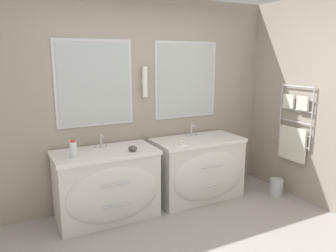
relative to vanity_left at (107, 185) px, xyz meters
The scene contains 10 objects.
wall_back 1.12m from the vanity_left, 36.14° to the left, with size 5.44×0.14×2.60m.
wall_right 2.69m from the vanity_left, 12.14° to the right, with size 0.13×3.45×2.60m.
vanity_left is the anchor object (origin of this frame).
vanity_right 1.25m from the vanity_left, ahead, with size 1.17×0.68×0.81m.
faucet_left 0.51m from the vanity_left, 90.00° to the left, with size 0.17×0.11×0.16m.
faucet_right 1.35m from the vanity_left, ahead, with size 0.17×0.11×0.16m.
toiletry_bottle 0.62m from the vanity_left, behind, with size 0.07×0.07×0.19m.
amenity_bowl 0.53m from the vanity_left, 22.81° to the right, with size 0.10×0.10×0.06m.
soap_dish 1.03m from the vanity_left, ahead, with size 0.10×0.07×0.04m.
waste_bin 2.29m from the vanity_left, 10.87° to the right, with size 0.18×0.18×0.23m.
Camera 1 is at (-1.54, -2.21, 1.86)m, focal length 35.00 mm.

